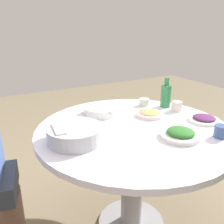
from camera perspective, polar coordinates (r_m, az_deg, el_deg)
The scene contains 11 objects.
ground at distance 2.00m, azimuth 4.38°, elevation -24.38°, with size 8.00×8.00×0.00m, color #7B6D53.
round_dining_table at distance 1.63m, azimuth 4.95°, elevation -8.84°, with size 1.23×1.23×0.77m.
rice_bowl at distance 1.37m, azimuth -8.49°, elevation -5.07°, with size 0.31×0.31×0.10m.
soup_bowl at distance 1.78m, azimuth -2.49°, elevation 0.37°, with size 0.25×0.27×0.06m.
dish_greens at distance 1.47m, azimuth 15.52°, elevation -4.93°, with size 0.23×0.23×0.06m.
dish_eggplant at distance 1.76m, azimuth 20.48°, elevation -1.48°, with size 0.20×0.20×0.04m.
dish_shrimp at distance 1.76m, azimuth 8.70°, elevation -0.40°, with size 0.19×0.19×0.04m.
green_bottle at distance 1.96m, azimuth 12.34°, elevation 3.83°, with size 0.08×0.08×0.23m.
tea_cup_near at distance 1.97m, azimuth 7.44°, elevation 2.29°, with size 0.08×0.08×0.06m, color beige.
tea_cup_far at distance 1.89m, azimuth 14.72°, elevation 1.30°, with size 0.08×0.08×0.07m, color beige.
tea_cup_side at distance 1.54m, azimuth 23.83°, elevation -4.13°, with size 0.08×0.08×0.07m, color #3C548D.
Camera 1 is at (-0.82, -1.17, 1.39)m, focal length 39.58 mm.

